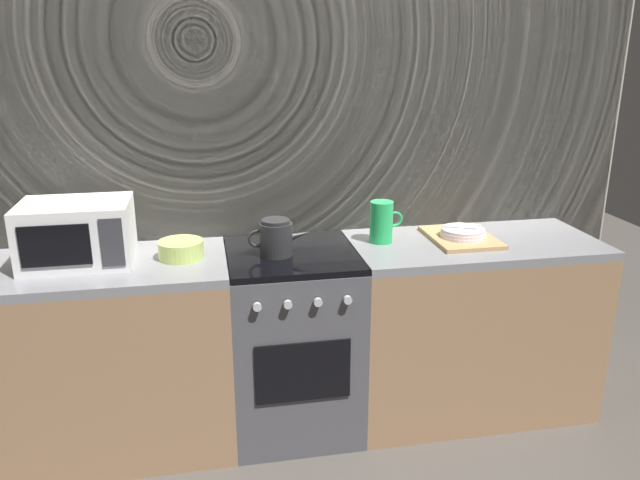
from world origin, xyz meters
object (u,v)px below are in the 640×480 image
stove_unit (293,341)px  pitcher (382,222)px  dish_pile (462,235)px  microwave (77,233)px  mixing_bowl (181,249)px  kettle (276,238)px

stove_unit → pitcher: pitcher is taller
pitcher → dish_pile: pitcher is taller
microwave → dish_pile: bearing=-0.4°
stove_unit → microwave: (-0.93, 0.04, 0.59)m
mixing_bowl → dish_pile: 1.34m
dish_pile → mixing_bowl: bearing=-179.4°
stove_unit → mixing_bowl: (-0.50, 0.01, 0.49)m
microwave → mixing_bowl: microwave is taller
microwave → dish_pile: 1.77m
microwave → pitcher: size_ratio=2.30×
mixing_bowl → dish_pile: mixing_bowl is taller
kettle → pitcher: (0.52, 0.09, 0.02)m
dish_pile → kettle: bearing=-176.8°
kettle → pitcher: pitcher is taller
microwave → pitcher: 1.38m
pitcher → dish_pile: (0.39, -0.04, -0.08)m
stove_unit → mixing_bowl: 0.70m
mixing_bowl → pitcher: (0.94, 0.06, 0.06)m
microwave → kettle: size_ratio=1.62×
kettle → dish_pile: 0.92m
mixing_bowl → pitcher: bearing=3.5°
microwave → stove_unit: bearing=-2.3°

